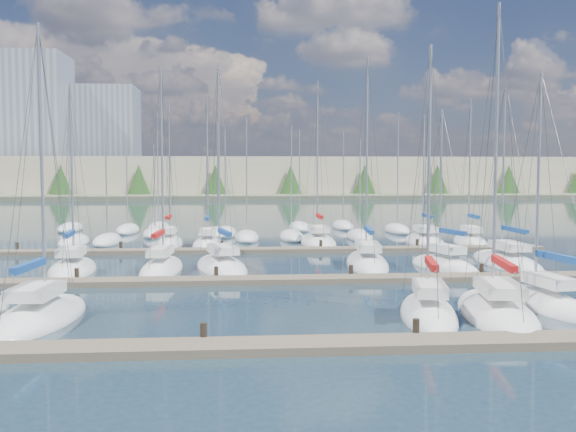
{
  "coord_description": "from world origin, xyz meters",
  "views": [
    {
      "loc": [
        -2.71,
        -20.56,
        6.42
      ],
      "look_at": [
        0.0,
        14.0,
        4.0
      ],
      "focal_mm": 40.0,
      "sensor_mm": 36.0,
      "label": 1
    }
  ],
  "objects": [
    {
      "name": "sailboat_o",
      "position": [
        -5.29,
        34.11,
        0.19
      ],
      "size": [
        2.59,
        7.08,
        13.41
      ],
      "rotation": [
        0.0,
        0.0,
        0.0
      ],
      "color": "white",
      "rests_on": "ground"
    },
    {
      "name": "sailboat_i",
      "position": [
        -7.63,
        20.81,
        0.19
      ],
      "size": [
        2.88,
        8.56,
        13.8
      ],
      "rotation": [
        0.0,
        0.0,
        -0.06
      ],
      "color": "white",
      "rests_on": "ground"
    },
    {
      "name": "sailboat_m",
      "position": [
        15.75,
        22.05,
        0.17
      ],
      "size": [
        3.01,
        9.71,
        13.32
      ],
      "rotation": [
        0.0,
        0.0,
        -0.0
      ],
      "color": "white",
      "rests_on": "ground"
    },
    {
      "name": "sailboat_d",
      "position": [
        5.64,
        6.75,
        0.19
      ],
      "size": [
        3.82,
        8.0,
        12.71
      ],
      "rotation": [
        0.0,
        0.0,
        -0.19
      ],
      "color": "white",
      "rests_on": "ground"
    },
    {
      "name": "sailboat_f",
      "position": [
        11.67,
        8.32,
        0.18
      ],
      "size": [
        3.31,
        8.43,
        11.88
      ],
      "rotation": [
        0.0,
        0.0,
        0.13
      ],
      "color": "white",
      "rests_on": "ground"
    },
    {
      "name": "sailboat_j",
      "position": [
        -3.8,
        21.5,
        0.18
      ],
      "size": [
        4.7,
        8.89,
        14.13
      ],
      "rotation": [
        0.0,
        0.0,
        0.22
      ],
      "color": "white",
      "rests_on": "ground"
    },
    {
      "name": "sailboat_h",
      "position": [
        -13.29,
        21.03,
        0.18
      ],
      "size": [
        3.5,
        7.67,
        12.63
      ],
      "rotation": [
        0.0,
        0.0,
        0.09
      ],
      "color": "white",
      "rests_on": "ground"
    },
    {
      "name": "sailboat_l",
      "position": [
        10.87,
        20.5,
        0.18
      ],
      "size": [
        4.07,
        7.62,
        11.27
      ],
      "rotation": [
        0.0,
        0.0,
        0.25
      ],
      "color": "white",
      "rests_on": "ground"
    },
    {
      "name": "distant_boats",
      "position": [
        -4.34,
        43.76,
        0.29
      ],
      "size": [
        36.93,
        20.75,
        13.3
      ],
      "color": "#9EA0A5",
      "rests_on": "ground"
    },
    {
      "name": "dock_far",
      "position": [
        0.0,
        30.01,
        0.15
      ],
      "size": [
        44.0,
        1.93,
        1.1
      ],
      "color": "#6B5E4C",
      "rests_on": "ground"
    },
    {
      "name": "sailboat_p",
      "position": [
        4.39,
        35.78,
        0.18
      ],
      "size": [
        3.15,
        9.12,
        15.17
      ],
      "rotation": [
        0.0,
        0.0,
        -0.01
      ],
      "color": "white",
      "rests_on": "ground"
    },
    {
      "name": "sailboat_k",
      "position": [
        6.1,
        22.42,
        0.18
      ],
      "size": [
        3.77,
        10.29,
        15.02
      ],
      "rotation": [
        0.0,
        0.0,
        -0.11
      ],
      "color": "white",
      "rests_on": "ground"
    },
    {
      "name": "sailboat_n",
      "position": [
        -8.64,
        35.56,
        0.2
      ],
      "size": [
        2.16,
        7.12,
        13.04
      ],
      "rotation": [
        0.0,
        0.0,
        0.0
      ],
      "color": "white",
      "rests_on": "ground"
    },
    {
      "name": "dock_near",
      "position": [
        0.0,
        2.01,
        0.15
      ],
      "size": [
        44.0,
        1.93,
        1.1
      ],
      "color": "#6B5E4C",
      "rests_on": "ground"
    },
    {
      "name": "sailboat_r",
      "position": [
        17.85,
        34.59,
        0.19
      ],
      "size": [
        3.35,
        8.49,
        13.56
      ],
      "rotation": [
        0.0,
        0.0,
        -0.11
      ],
      "color": "white",
      "rests_on": "ground"
    },
    {
      "name": "ground",
      "position": [
        0.0,
        60.0,
        0.0
      ],
      "size": [
        400.0,
        400.0,
        0.0
      ],
      "primitive_type": "plane",
      "color": "#213643",
      "rests_on": "ground"
    },
    {
      "name": "sailboat_e",
      "position": [
        8.72,
        6.72,
        0.18
      ],
      "size": [
        4.56,
        9.7,
        14.62
      ],
      "rotation": [
        0.0,
        0.0,
        -0.17
      ],
      "color": "white",
      "rests_on": "ground"
    },
    {
      "name": "sailboat_q",
      "position": [
        13.91,
        35.25,
        0.17
      ],
      "size": [
        3.36,
        8.56,
        12.22
      ],
      "rotation": [
        0.0,
        0.0,
        -0.05
      ],
      "color": "white",
      "rests_on": "ground"
    },
    {
      "name": "shoreline",
      "position": [
        -13.29,
        149.77,
        7.44
      ],
      "size": [
        400.0,
        60.0,
        38.0
      ],
      "color": "#666B51",
      "rests_on": "ground"
    },
    {
      "name": "sailboat_c",
      "position": [
        -11.25,
        7.41,
        0.18
      ],
      "size": [
        3.63,
        8.32,
        13.52
      ],
      "rotation": [
        0.0,
        0.0,
        -0.08
      ],
      "color": "white",
      "rests_on": "ground"
    },
    {
      "name": "dock_mid",
      "position": [
        0.0,
        16.01,
        0.15
      ],
      "size": [
        44.0,
        1.93,
        1.1
      ],
      "color": "#6B5E4C",
      "rests_on": "ground"
    }
  ]
}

